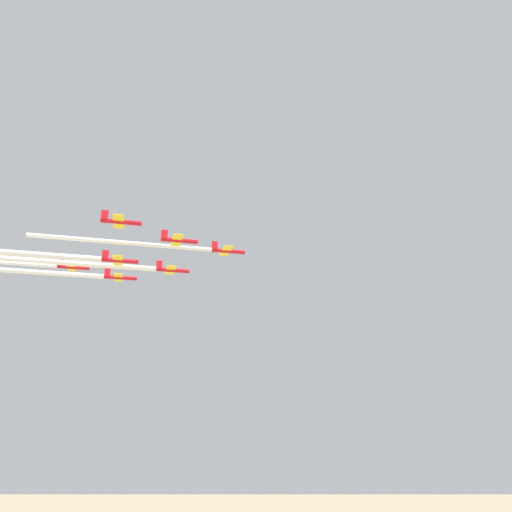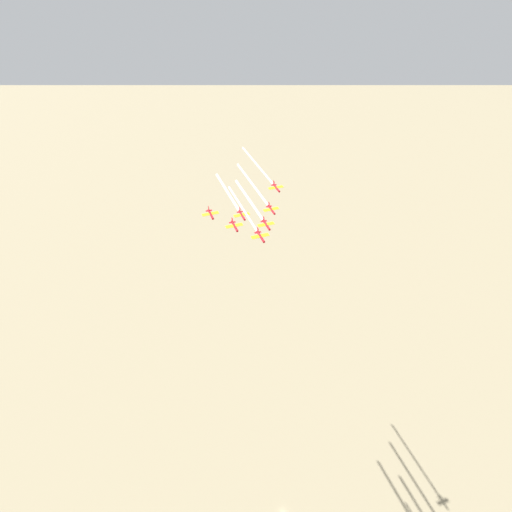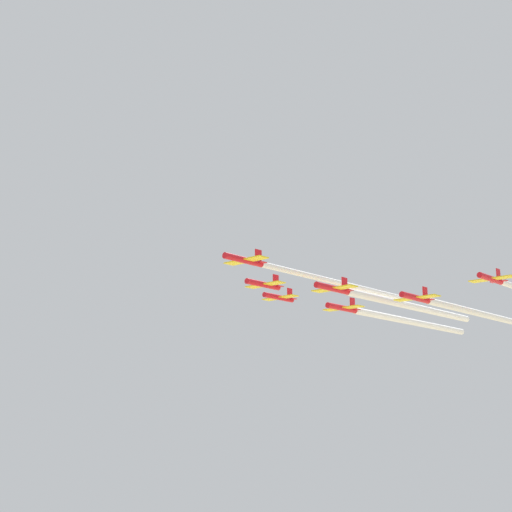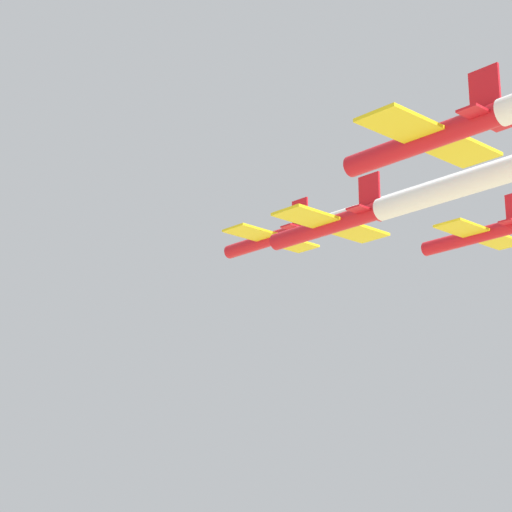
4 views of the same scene
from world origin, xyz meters
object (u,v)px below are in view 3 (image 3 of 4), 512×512
Objects in this scene: jet_0 at (245,260)px; jet_4 at (343,308)px; jet_1 at (333,288)px; jet_6 at (491,279)px; jet_2 at (264,284)px; jet_3 at (416,298)px; jet_5 at (280,297)px.

jet_4 is at bearing -90.00° from jet_0.
jet_6 is at bearing -120.47° from jet_1.
jet_2 reaches higher than jet_3.
jet_3 is at bearing 59.53° from jet_6.
jet_1 reaches higher than jet_4.
jet_3 is 1.00× the size of jet_4.
jet_1 is 29.63m from jet_6.
jet_6 is (-19.21, -22.31, 3.33)m from jet_1.
jet_1 is at bearing 120.47° from jet_4.
jet_4 is at bearing 180.00° from jet_5.
jet_5 is (19.77, -16.48, 2.90)m from jet_1.
jet_0 is 14.76m from jet_2.
jet_2 is at bearing 59.53° from jet_4.
jet_4 is at bearing -120.47° from jet_2.
jet_4 is (-4.52, -24.97, -4.47)m from jet_0.
jet_1 is 15.16m from jet_2.
jet_3 is 15.28m from jet_6.
jet_0 is 29.77m from jet_3.
jet_1 is 1.00× the size of jet_5.
jet_0 reaches higher than jet_3.
jet_2 is 39.19m from jet_6.
jet_2 is 1.00× the size of jet_5.
jet_5 reaches higher than jet_2.
jet_2 reaches higher than jet_1.
jet_2 is at bearing -0.00° from jet_1.
jet_2 is at bearing -59.53° from jet_0.
jet_0 is at bearing 59.53° from jet_1.
jet_5 is (5.08, -13.82, 0.27)m from jet_2.
jet_6 is at bearing -161.22° from jet_5.
jet_5 is at bearing -0.00° from jet_3.
jet_6 reaches higher than jet_2.
jet_0 is at bearing 90.00° from jet_4.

